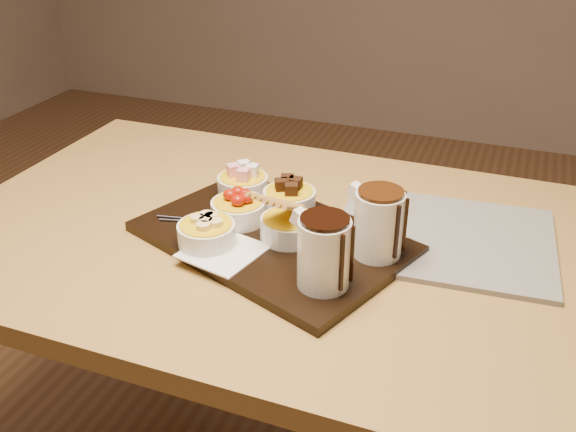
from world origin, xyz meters
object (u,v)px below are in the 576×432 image
(serving_board, at_px, (272,238))
(pitcher_milk_chocolate, at_px, (379,224))
(bowl_strawberries, at_px, (238,211))
(pitcher_dark_chocolate, at_px, (324,253))
(newspaper, at_px, (443,237))
(dining_table, at_px, (268,274))

(serving_board, relative_size, pitcher_milk_chocolate, 4.10)
(bowl_strawberries, xyz_separation_m, pitcher_dark_chocolate, (0.21, -0.14, 0.04))
(bowl_strawberries, distance_m, pitcher_milk_chocolate, 0.27)
(serving_board, distance_m, newspaper, 0.31)
(dining_table, height_order, pitcher_milk_chocolate, pitcher_milk_chocolate)
(dining_table, xyz_separation_m, newspaper, (0.31, 0.08, 0.10))
(dining_table, xyz_separation_m, pitcher_dark_chocolate, (0.16, -0.16, 0.17))
(dining_table, distance_m, pitcher_dark_chocolate, 0.28)
(bowl_strawberries, height_order, pitcher_milk_chocolate, pitcher_milk_chocolate)
(dining_table, bearing_deg, pitcher_milk_chocolate, -10.07)
(dining_table, relative_size, pitcher_dark_chocolate, 10.70)
(pitcher_milk_chocolate, xyz_separation_m, newspaper, (0.09, 0.12, -0.07))
(bowl_strawberries, bearing_deg, serving_board, -17.54)
(serving_board, distance_m, pitcher_milk_chocolate, 0.20)
(serving_board, bearing_deg, dining_table, 144.80)
(dining_table, xyz_separation_m, bowl_strawberries, (-0.05, -0.02, 0.14))
(dining_table, xyz_separation_m, serving_board, (0.03, -0.04, 0.11))
(pitcher_dark_chocolate, bearing_deg, newspaper, 78.32)
(dining_table, bearing_deg, pitcher_dark_chocolate, -44.39)
(serving_board, xyz_separation_m, pitcher_dark_chocolate, (0.13, -0.12, 0.07))
(dining_table, relative_size, pitcher_milk_chocolate, 10.70)
(pitcher_milk_chocolate, bearing_deg, newspaper, 72.02)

